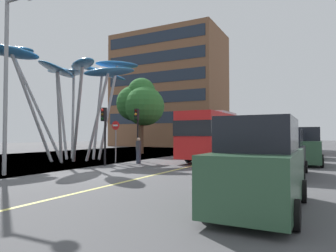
# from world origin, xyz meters

# --- Properties ---
(ground) EXTENTS (120.00, 240.00, 0.10)m
(ground) POSITION_xyz_m (-0.66, 0.00, -0.05)
(ground) COLOR #4C4C4F
(red_bus) EXTENTS (2.75, 10.45, 3.56)m
(red_bus) POSITION_xyz_m (2.36, 11.22, 1.95)
(red_bus) COLOR red
(red_bus) RESTS_ON ground
(leaf_sculpture) EXTENTS (10.71, 10.58, 8.35)m
(leaf_sculpture) POSITION_xyz_m (-7.10, 5.65, 6.40)
(leaf_sculpture) COLOR #9EA0A5
(leaf_sculpture) RESTS_ON ground
(traffic_light_kerb_near) EXTENTS (0.28, 0.42, 3.47)m
(traffic_light_kerb_near) POSITION_xyz_m (-2.30, 3.63, 2.52)
(traffic_light_kerb_near) COLOR black
(traffic_light_kerb_near) RESTS_ON ground
(traffic_light_kerb_far) EXTENTS (0.28, 0.42, 3.74)m
(traffic_light_kerb_far) POSITION_xyz_m (-2.60, 7.68, 2.71)
(traffic_light_kerb_far) COLOR black
(traffic_light_kerb_far) RESTS_ON ground
(car_parked_near) EXTENTS (1.95, 4.37, 2.22)m
(car_parked_near) POSITION_xyz_m (7.87, -3.03, 1.04)
(car_parked_near) COLOR #2D5138
(car_parked_near) RESTS_ON ground
(car_parked_mid) EXTENTS (2.03, 4.33, 2.12)m
(car_parked_mid) POSITION_xyz_m (7.61, 3.96, 0.99)
(car_parked_mid) COLOR black
(car_parked_mid) RESTS_ON ground
(car_parked_far) EXTENTS (1.96, 4.08, 2.30)m
(car_parked_far) POSITION_xyz_m (8.38, 9.74, 1.07)
(car_parked_far) COLOR #2D5138
(car_parked_far) RESTS_ON ground
(car_side_street) EXTENTS (2.07, 3.90, 2.22)m
(car_side_street) POSITION_xyz_m (8.22, 15.86, 1.04)
(car_side_street) COLOR #2D5138
(car_side_street) RESTS_ON ground
(car_far_side) EXTENTS (2.05, 4.22, 1.98)m
(car_far_side) POSITION_xyz_m (7.60, 22.44, 0.94)
(car_far_side) COLOR maroon
(car_far_side) RESTS_ON ground
(street_lamp) EXTENTS (1.78, 0.44, 8.20)m
(street_lamp) POSITION_xyz_m (-3.26, -1.75, 5.19)
(street_lamp) COLOR gray
(street_lamp) RESTS_ON ground
(tree_pavement_near) EXTENTS (5.42, 4.33, 7.75)m
(tree_pavement_near) POSITION_xyz_m (-7.18, 15.32, 5.10)
(tree_pavement_near) COLOR brown
(tree_pavement_near) RESTS_ON ground
(pedestrian) EXTENTS (0.34, 0.34, 1.68)m
(pedestrian) POSITION_xyz_m (-1.28, 5.84, 0.84)
(pedestrian) COLOR #2D3342
(pedestrian) RESTS_ON ground
(no_entry_sign) EXTENTS (0.60, 0.12, 2.79)m
(no_entry_sign) POSITION_xyz_m (-3.02, 5.73, 1.84)
(no_entry_sign) COLOR gray
(no_entry_sign) RESTS_ON ground
(backdrop_building) EXTENTS (18.54, 10.95, 19.40)m
(backdrop_building) POSITION_xyz_m (-14.49, 36.49, 9.70)
(backdrop_building) COLOR brown
(backdrop_building) RESTS_ON ground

